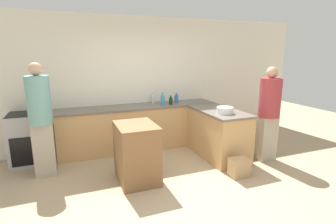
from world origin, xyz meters
TOP-DOWN VIEW (x-y plane):
  - ground_plane at (0.00, 0.00)m, footprint 14.00×14.00m
  - wall_back at (0.00, 2.29)m, footprint 8.00×0.06m
  - counter_back at (0.00, 1.97)m, footprint 3.25×0.61m
  - counter_peninsula at (1.28, 1.01)m, footprint 0.69×1.36m
  - range_oven at (-2.00, 1.96)m, footprint 0.74×0.59m
  - island_table at (-0.42, 0.60)m, footprint 0.58×0.75m
  - mixing_bowl at (1.23, 0.72)m, footprint 0.29×0.29m
  - vinegar_bottle_clear at (0.36, 2.13)m, footprint 0.08×0.08m
  - water_bottle_blue at (0.84, 2.00)m, footprint 0.08×0.08m
  - wine_bottle_dark at (0.65, 1.84)m, footprint 0.08×0.08m
  - dish_soap_bottle at (0.46, 1.82)m, footprint 0.08×0.08m
  - person_by_range at (-1.77, 1.30)m, footprint 0.35×0.35m
  - person_at_peninsula at (2.02, 0.51)m, footprint 0.38×0.38m
  - paper_bag at (1.14, 0.11)m, footprint 0.31×0.22m

SIDE VIEW (x-z plane):
  - ground_plane at x=0.00m, z-range 0.00..0.00m
  - paper_bag at x=1.14m, z-range 0.00..0.30m
  - island_table at x=-0.42m, z-range 0.00..0.91m
  - counter_back at x=0.00m, z-range 0.00..0.91m
  - counter_peninsula at x=1.28m, z-range 0.00..0.91m
  - range_oven at x=-2.00m, z-range 0.00..0.92m
  - person_at_peninsula at x=2.02m, z-range 0.07..1.79m
  - mixing_bowl at x=1.23m, z-range 0.91..1.03m
  - wine_bottle_dark at x=0.65m, z-range 0.89..1.08m
  - person_by_range at x=-1.77m, z-range 0.08..1.91m
  - water_bottle_blue at x=0.84m, z-range 0.89..1.10m
  - vinegar_bottle_clear at x=0.36m, z-range 0.89..1.11m
  - dish_soap_bottle at x=0.46m, z-range 0.88..1.15m
  - wall_back at x=0.00m, z-range 0.00..2.70m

